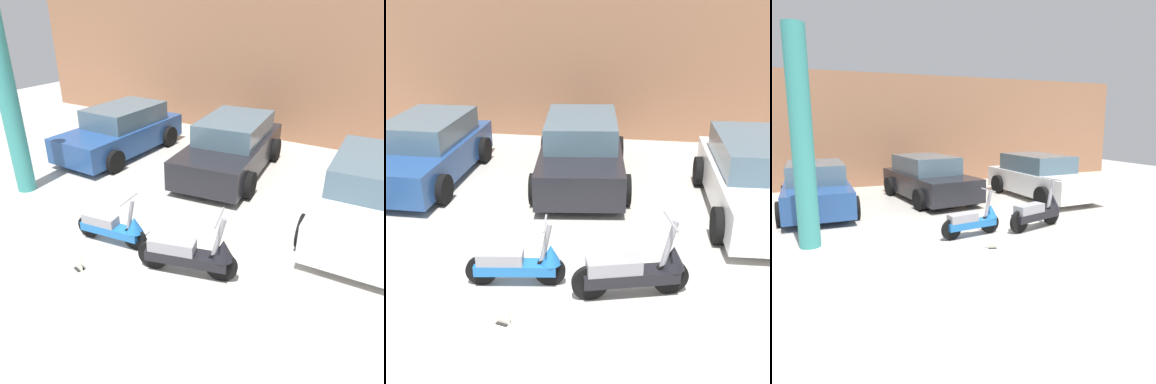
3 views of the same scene
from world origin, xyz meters
TOP-DOWN VIEW (x-y plane):
  - ground_plane at (0.00, 0.00)m, footprint 28.00×28.00m
  - wall_back at (0.00, 8.11)m, footprint 19.60×0.12m
  - scooter_front_left at (-0.38, 0.94)m, footprint 1.40×0.52m
  - scooter_front_right at (1.24, 0.91)m, footprint 1.57×0.74m
  - car_rear_left at (-3.36, 4.64)m, footprint 1.91×3.89m
  - car_rear_center at (-0.07, 5.02)m, footprint 2.27×4.14m
  - car_rear_right at (3.34, 3.92)m, footprint 2.06×4.06m
  - placard_near_left_scooter at (-0.38, 0.07)m, footprint 0.20×0.16m
  - support_column_side at (-3.62, 1.55)m, footprint 0.40×0.40m

SIDE VIEW (x-z plane):
  - ground_plane at x=0.00m, z-range 0.00..0.00m
  - placard_near_left_scooter at x=-0.38m, z-range -0.02..0.24m
  - scooter_front_left at x=-0.38m, z-range -0.14..0.84m
  - scooter_front_right at x=1.24m, z-range -0.16..0.96m
  - car_rear_left at x=-3.36m, z-range -0.03..1.29m
  - car_rear_center at x=-0.07m, z-range -0.03..1.32m
  - car_rear_right at x=3.34m, z-range -0.03..1.33m
  - wall_back at x=0.00m, z-range 0.00..4.14m
  - support_column_side at x=-3.62m, z-range 0.00..4.14m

